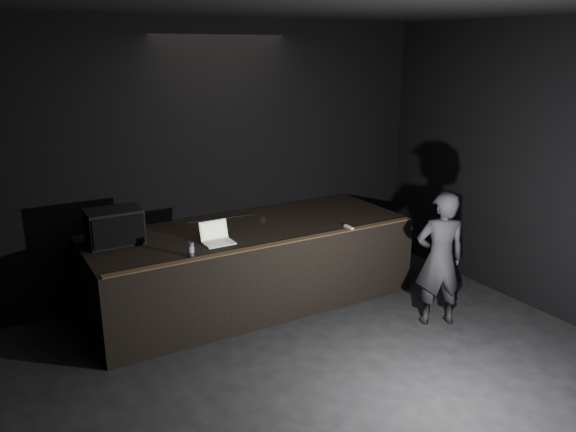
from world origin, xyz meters
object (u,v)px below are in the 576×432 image
at_px(beer_can, 191,249).
at_px(person, 440,259).
at_px(stage_monitor, 115,227).
at_px(stage_riser, 251,265).
at_px(laptop, 217,237).

distance_m(beer_can, person, 2.84).
height_order(stage_monitor, beer_can, stage_monitor).
height_order(stage_riser, stage_monitor, stage_monitor).
bearing_deg(laptop, person, -30.37).
bearing_deg(stage_riser, laptop, -151.87).
relative_size(laptop, person, 0.21).
relative_size(stage_monitor, person, 0.37).
xyz_separation_m(laptop, beer_can, (-0.41, -0.29, 0.02)).
bearing_deg(stage_monitor, stage_riser, -7.87).
relative_size(laptop, beer_can, 2.14).
height_order(beer_can, person, person).
relative_size(stage_riser, person, 2.49).
bearing_deg(laptop, beer_can, -145.29).
distance_m(laptop, person, 2.59).
bearing_deg(stage_riser, person, -44.47).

